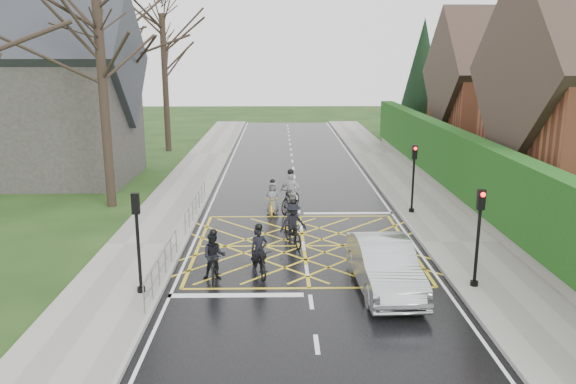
{
  "coord_description": "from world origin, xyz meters",
  "views": [
    {
      "loc": [
        -0.94,
        -20.28,
        7.1
      ],
      "look_at": [
        -0.54,
        3.38,
        1.3
      ],
      "focal_mm": 35.0,
      "sensor_mm": 36.0,
      "label": 1
    }
  ],
  "objects_px": {
    "cyclist_rear": "(259,258)",
    "cyclist_mid": "(293,228)",
    "car": "(385,265)",
    "cyclist_back": "(214,261)",
    "cyclist_lead": "(273,202)",
    "cyclist_front": "(290,196)"
  },
  "relations": [
    {
      "from": "cyclist_back",
      "to": "car",
      "type": "height_order",
      "value": "cyclist_back"
    },
    {
      "from": "cyclist_lead",
      "to": "cyclist_mid",
      "type": "bearing_deg",
      "value": -76.51
    },
    {
      "from": "cyclist_rear",
      "to": "cyclist_back",
      "type": "bearing_deg",
      "value": -176.98
    },
    {
      "from": "cyclist_mid",
      "to": "car",
      "type": "relative_size",
      "value": 0.41
    },
    {
      "from": "cyclist_back",
      "to": "cyclist_lead",
      "type": "distance_m",
      "value": 7.95
    },
    {
      "from": "cyclist_back",
      "to": "cyclist_mid",
      "type": "relative_size",
      "value": 0.89
    },
    {
      "from": "cyclist_rear",
      "to": "cyclist_lead",
      "type": "bearing_deg",
      "value": 70.57
    },
    {
      "from": "cyclist_back",
      "to": "cyclist_mid",
      "type": "distance_m",
      "value": 4.37
    },
    {
      "from": "cyclist_mid",
      "to": "cyclist_rear",
      "type": "bearing_deg",
      "value": -129.73
    },
    {
      "from": "cyclist_rear",
      "to": "cyclist_front",
      "type": "height_order",
      "value": "cyclist_front"
    },
    {
      "from": "cyclist_rear",
      "to": "cyclist_mid",
      "type": "bearing_deg",
      "value": 51.56
    },
    {
      "from": "cyclist_rear",
      "to": "cyclist_back",
      "type": "xyz_separation_m",
      "value": [
        -1.43,
        -0.51,
        0.09
      ]
    },
    {
      "from": "cyclist_back",
      "to": "cyclist_mid",
      "type": "xyz_separation_m",
      "value": [
        2.64,
        3.49,
        0.01
      ]
    },
    {
      "from": "cyclist_back",
      "to": "cyclist_front",
      "type": "distance_m",
      "value": 8.54
    },
    {
      "from": "cyclist_rear",
      "to": "cyclist_back",
      "type": "distance_m",
      "value": 1.52
    },
    {
      "from": "cyclist_front",
      "to": "cyclist_lead",
      "type": "xyz_separation_m",
      "value": [
        -0.83,
        -0.38,
        -0.18
      ]
    },
    {
      "from": "car",
      "to": "cyclist_rear",
      "type": "bearing_deg",
      "value": 158.45
    },
    {
      "from": "car",
      "to": "cyclist_lead",
      "type": "bearing_deg",
      "value": 109.73
    },
    {
      "from": "cyclist_back",
      "to": "cyclist_front",
      "type": "bearing_deg",
      "value": 69.5
    },
    {
      "from": "cyclist_mid",
      "to": "car",
      "type": "bearing_deg",
      "value": -75.56
    },
    {
      "from": "cyclist_rear",
      "to": "cyclist_mid",
      "type": "distance_m",
      "value": 3.21
    },
    {
      "from": "cyclist_rear",
      "to": "cyclist_back",
      "type": "relative_size",
      "value": 1.09
    }
  ]
}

